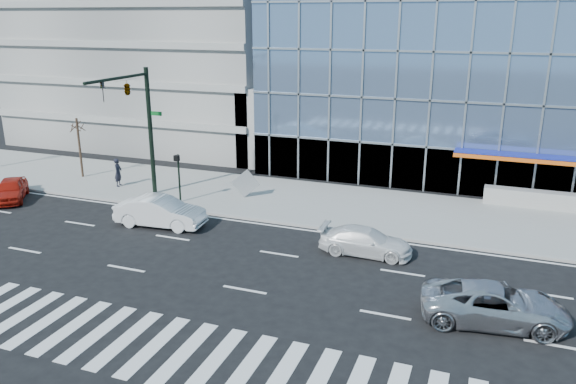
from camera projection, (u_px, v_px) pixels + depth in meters
name	position (u px, v px, depth m)	size (l,w,h in m)	color
ground	(279.00, 254.00, 27.37)	(160.00, 160.00, 0.00)	black
sidewalk	(326.00, 204.00, 34.49)	(120.00, 8.00, 0.15)	gray
theatre_building	(567.00, 64.00, 43.67)	(42.00, 26.00, 15.00)	#6682AA
parking_garage	(184.00, 28.00, 54.30)	(24.00, 24.00, 20.00)	gray
ramp_block	(291.00, 123.00, 44.56)	(6.00, 8.00, 6.00)	gray
traffic_signal	(134.00, 103.00, 33.28)	(1.14, 5.74, 8.00)	black
ped_signal_post	(178.00, 171.00, 33.99)	(0.30, 0.33, 3.00)	black
street_tree_near	(77.00, 126.00, 38.96)	(1.10, 1.10, 4.23)	#332319
silver_suv	(495.00, 304.00, 21.05)	(2.50, 5.42, 1.51)	silver
white_suv	(366.00, 241.00, 27.21)	(1.83, 4.50, 1.31)	white
white_sedan	(160.00, 212.00, 30.82)	(1.74, 4.99, 1.64)	silver
red_sedan	(11.00, 190.00, 35.21)	(1.63, 4.06, 1.38)	#AA190D
pedestrian	(118.00, 172.00, 37.57)	(0.69, 0.45, 1.90)	black
tilted_panel	(246.00, 183.00, 35.21)	(1.30, 0.06, 1.30)	#A1A1A1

